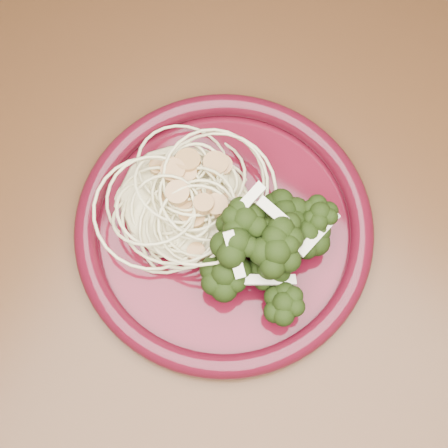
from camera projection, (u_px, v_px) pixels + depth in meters
The scene contains 6 objects.
dining_table at pixel (307, 274), 0.72m from camera, with size 1.20×0.80×0.75m.
dinner_plate at pixel (224, 227), 0.62m from camera, with size 0.31×0.31×0.02m.
spaghetti_pile at pixel (185, 199), 0.62m from camera, with size 0.14×0.12×0.03m, color beige.
scallop_cluster at pixel (183, 185), 0.58m from camera, with size 0.12×0.12×0.04m, color tan, non-canonical shape.
broccoli_pile at pixel (274, 250), 0.59m from camera, with size 0.09×0.15×0.05m, color black.
onion_garnish at pixel (277, 240), 0.56m from camera, with size 0.06×0.09×0.05m, color beige, non-canonical shape.
Camera 1 is at (0.03, -0.21, 1.35)m, focal length 50.00 mm.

